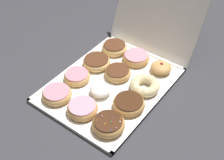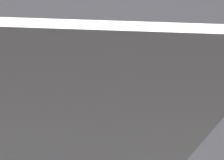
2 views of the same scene
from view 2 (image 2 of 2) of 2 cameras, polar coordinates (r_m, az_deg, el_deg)
The scene contains 15 objects.
ground_plane at distance 0.92m, azimuth -3.35°, elevation -1.22°, with size 3.00×3.00×0.00m, color #333338.
donut_box at distance 0.92m, azimuth -3.36°, elevation -0.98°, with size 0.40×0.53×0.01m.
box_lid_open at distance 0.48m, azimuth -9.16°, elevation -9.24°, with size 0.40×0.55×0.01m, color white.
pink_frosted_donut_0 at distance 1.04m, azimuth 4.25°, elevation 6.52°, with size 0.11×0.11×0.04m.
pink_frosted_donut_1 at distance 1.04m, azimuth -2.71°, elevation 6.71°, with size 0.11×0.11×0.04m.
sprinkle_donut_2 at distance 1.06m, azimuth -9.22°, elevation 7.02°, with size 0.12×0.12×0.04m.
pink_frosted_donut_3 at distance 0.94m, azimuth 4.58°, elevation 2.24°, with size 0.11×0.11×0.03m.
powdered_filled_donut_4 at distance 0.95m, azimuth -2.73°, elevation 2.84°, with size 0.08×0.08×0.04m.
chocolate_frosted_donut_5 at distance 0.97m, azimuth -10.59°, elevation 2.79°, with size 0.12×0.12×0.04m.
chocolate_frosted_donut_6 at distance 0.85m, azimuth 4.08°, elevation -2.72°, with size 0.12×0.12×0.04m.
chocolate_frosted_donut_7 at distance 0.86m, azimuth -3.41°, elevation -2.33°, with size 0.11×0.11×0.04m.
cruller_donut_8 at distance 0.88m, azimuth -11.84°, elevation -1.92°, with size 0.12×0.12×0.04m.
chocolate_frosted_donut_9 at distance 0.77m, azimuth 3.87°, elevation -9.33°, with size 0.11×0.11×0.04m.
pink_frosted_donut_10 at distance 0.77m, azimuth -5.00°, elevation -8.87°, with size 0.12×0.12×0.04m.
jelly_filled_donut_11 at distance 0.79m, azimuth -13.69°, elevation -8.51°, with size 0.09×0.09×0.04m.
Camera 2 is at (-0.09, 0.67, 0.63)m, focal length 52.60 mm.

